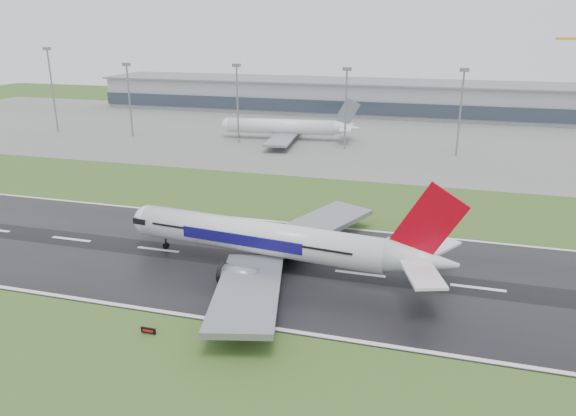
% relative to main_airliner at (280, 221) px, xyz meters
% --- Properties ---
extents(ground, '(520.00, 520.00, 0.00)m').
position_rel_main_airliner_xyz_m(ground, '(-25.61, 1.60, -9.24)').
color(ground, '#32521E').
rests_on(ground, ground).
extents(runway, '(400.00, 45.00, 0.10)m').
position_rel_main_airliner_xyz_m(runway, '(-25.61, 1.60, -9.19)').
color(runway, black).
rests_on(runway, ground).
extents(apron, '(400.00, 130.00, 0.08)m').
position_rel_main_airliner_xyz_m(apron, '(-25.61, 126.60, -9.20)').
color(apron, slate).
rests_on(apron, ground).
extents(terminal, '(240.00, 36.00, 15.00)m').
position_rel_main_airliner_xyz_m(terminal, '(-25.61, 186.60, -1.74)').
color(terminal, gray).
rests_on(terminal, ground).
extents(main_airliner, '(67.90, 65.28, 18.28)m').
position_rel_main_airliner_xyz_m(main_airliner, '(0.00, 0.00, 0.00)').
color(main_airliner, silver).
rests_on(main_airliner, runway).
extents(parked_airliner, '(58.79, 55.45, 15.86)m').
position_rel_main_airliner_xyz_m(parked_airliner, '(-31.19, 112.57, -1.23)').
color(parked_airliner, white).
rests_on(parked_airliner, apron).
extents(runway_sign, '(2.28, 0.88, 1.04)m').
position_rel_main_airliner_xyz_m(runway_sign, '(-11.84, -26.44, -8.72)').
color(runway_sign, black).
rests_on(runway_sign, ground).
extents(floodmast_0, '(0.64, 0.64, 32.43)m').
position_rel_main_airliner_xyz_m(floodmast_0, '(-126.12, 101.60, 6.98)').
color(floodmast_0, gray).
rests_on(floodmast_0, ground).
extents(floodmast_1, '(0.64, 0.64, 27.10)m').
position_rel_main_airliner_xyz_m(floodmast_1, '(-91.39, 101.60, 4.31)').
color(floodmast_1, gray).
rests_on(floodmast_1, ground).
extents(floodmast_2, '(0.64, 0.64, 27.62)m').
position_rel_main_airliner_xyz_m(floodmast_2, '(-46.71, 101.60, 4.57)').
color(floodmast_2, gray).
rests_on(floodmast_2, ground).
extents(floodmast_3, '(0.64, 0.64, 27.19)m').
position_rel_main_airliner_xyz_m(floodmast_3, '(-6.64, 101.60, 4.35)').
color(floodmast_3, gray).
rests_on(floodmast_3, ground).
extents(floodmast_4, '(0.64, 0.64, 27.70)m').
position_rel_main_airliner_xyz_m(floodmast_4, '(31.42, 101.60, 4.61)').
color(floodmast_4, gray).
rests_on(floodmast_4, ground).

